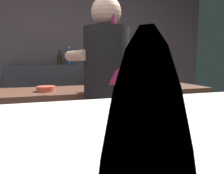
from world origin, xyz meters
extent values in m
cube|color=#53484E|center=(0.00, 2.20, 1.35)|extent=(5.20, 0.10, 2.70)
cube|color=brown|center=(0.35, 0.75, 0.45)|extent=(2.10, 0.60, 0.91)
cube|color=#30333A|center=(-0.22, 1.92, 0.56)|extent=(0.99, 0.36, 1.12)
cube|color=#2A2B39|center=(0.25, 0.30, 0.43)|extent=(0.28, 0.20, 0.86)
cylinder|color=black|center=(0.25, 0.30, 1.14)|extent=(0.34, 0.34, 0.55)
sphere|color=#DCA88F|center=(0.25, 0.30, 1.53)|extent=(0.22, 0.22, 0.22)
cone|color=#8C1E4C|center=(0.28, 0.21, 1.27)|extent=(0.18, 0.18, 0.52)
cylinder|color=#DCA88F|center=(0.05, 0.42, 1.21)|extent=(0.16, 0.33, 0.08)
cylinder|color=#DCA88F|center=(0.38, 0.50, 1.21)|extent=(0.16, 0.33, 0.08)
cube|color=olive|center=(0.75, 0.77, 1.01)|extent=(0.10, 0.08, 0.20)
cylinder|color=black|center=(0.72, 0.77, 1.14)|extent=(0.02, 0.02, 0.07)
cylinder|color=black|center=(0.75, 0.77, 1.14)|extent=(0.02, 0.02, 0.07)
cylinder|color=black|center=(0.78, 0.77, 1.14)|extent=(0.02, 0.02, 0.07)
cylinder|color=#D24E38|center=(-0.19, 0.70, 0.93)|extent=(0.16, 0.16, 0.04)
cube|color=silver|center=(0.53, 0.70, 0.91)|extent=(0.24, 0.08, 0.01)
cylinder|color=gold|center=(-0.14, -1.13, 1.16)|extent=(0.07, 0.07, 0.13)
cylinder|color=black|center=(0.01, 1.96, 1.19)|extent=(0.07, 0.07, 0.15)
cylinder|color=black|center=(0.01, 1.96, 1.29)|extent=(0.03, 0.03, 0.06)
cylinder|color=red|center=(0.01, 1.96, 1.33)|extent=(0.04, 0.04, 0.01)
cylinder|color=#2C5AA1|center=(0.15, 1.99, 1.21)|extent=(0.07, 0.07, 0.18)
cylinder|color=#2C5AA1|center=(0.15, 1.99, 1.33)|extent=(0.03, 0.03, 0.07)
cylinder|color=silver|center=(0.15, 1.99, 1.37)|extent=(0.04, 0.04, 0.01)
camera|label=1|loc=(-0.18, -1.19, 1.17)|focal=32.98mm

